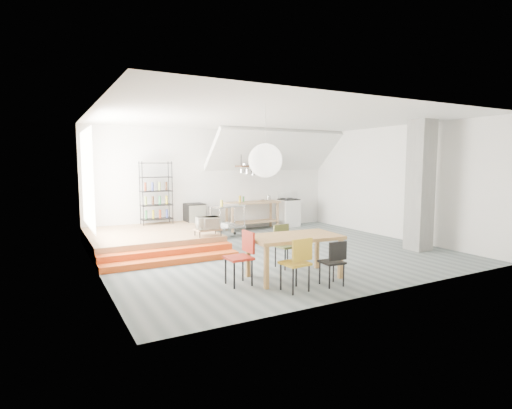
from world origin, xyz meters
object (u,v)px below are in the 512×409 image
stove (289,212)px  rolling_cart (228,217)px  dining_table (294,240)px  mini_fridge (195,219)px

stove → rolling_cart: (-2.70, -0.92, 0.13)m
stove → rolling_cart: 2.86m
stove → dining_table: 6.16m
rolling_cart → dining_table: bearing=-111.0°
rolling_cart → mini_fridge: bearing=110.9°
dining_table → rolling_cart: 4.33m
dining_table → rolling_cart: size_ratio=1.70×
stove → mini_fridge: bearing=179.2°
stove → rolling_cart: bearing=-161.2°
stove → rolling_cart: stove is taller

